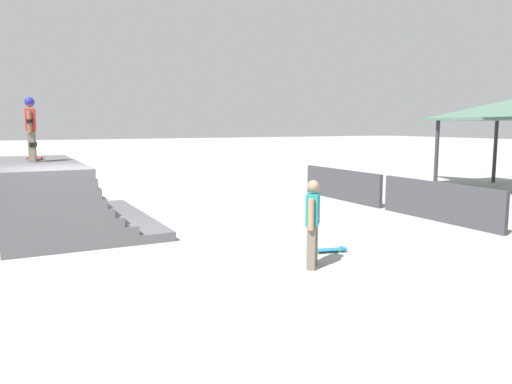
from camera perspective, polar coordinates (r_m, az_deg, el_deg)
name	(u,v)px	position (r m, az deg, el deg)	size (l,w,h in m)	color
ground_plane	(75,249)	(11.10, -19.95, -6.18)	(160.00, 160.00, 0.00)	#A3A09B
quarter_pipe_ramp	(53,199)	(13.33, -22.21, -0.77)	(5.41, 3.49, 1.68)	#565459
skater_on_deck	(31,125)	(13.22, -24.33, 7.01)	(0.67, 0.26, 1.55)	#6B6051
skateboard_on_deck	(35,158)	(13.81, -23.90, 3.58)	(0.78, 0.48, 0.09)	green
bystander_walking	(313,219)	(9.05, 6.50, -3.10)	(0.56, 0.49, 1.60)	#6B6051
skateboard_on_ground	(329,250)	(10.29, 8.32, -6.54)	(0.39, 0.80, 0.09)	green
barrier_fence	(439,202)	(14.22, 20.18, -1.06)	(12.68, 0.12, 1.05)	#3D3D42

